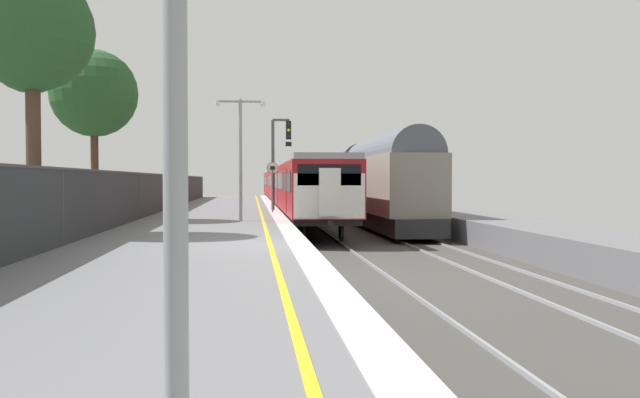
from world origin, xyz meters
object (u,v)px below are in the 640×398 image
platform_lamp_mid (240,148)px  background_tree_left (95,95)px  commuter_train_at_platform (288,184)px  speed_limit_sign (273,180)px  signal_gantry (278,153)px  background_tree_centre (32,37)px  freight_train_adjacent_track (346,179)px

platform_lamp_mid → background_tree_left: background_tree_left is taller
commuter_train_at_platform → background_tree_left: bearing=-109.0°
speed_limit_sign → signal_gantry: bearing=82.3°
platform_lamp_mid → background_tree_centre: size_ratio=0.61×
speed_limit_sign → platform_lamp_mid: size_ratio=0.52×
signal_gantry → background_tree_left: background_tree_left is taller
freight_train_adjacent_track → speed_limit_sign: 16.62m
background_tree_left → background_tree_centre: size_ratio=0.87×
platform_lamp_mid → background_tree_centre: 9.11m
background_tree_centre → signal_gantry: bearing=63.3°
speed_limit_sign → commuter_train_at_platform: bearing=84.8°
freight_train_adjacent_track → background_tree_left: (-13.14, -21.73, 3.34)m
platform_lamp_mid → background_tree_centre: bearing=-135.6°
commuter_train_at_platform → freight_train_adjacent_track: size_ratio=1.29×
freight_train_adjacent_track → background_tree_centre: (-13.48, -28.69, 4.25)m
freight_train_adjacent_track → speed_limit_sign: size_ratio=18.21×
speed_limit_sign → background_tree_centre: bearing=-120.2°
signal_gantry → background_tree_centre: (-8.00, -15.89, 2.84)m
signal_gantry → platform_lamp_mid: signal_gantry is taller
platform_lamp_mid → freight_train_adjacent_track: bearing=72.1°
freight_train_adjacent_track → background_tree_centre: background_tree_centre is taller
freight_train_adjacent_track → platform_lamp_mid: size_ratio=9.51×
commuter_train_at_platform → speed_limit_sign: (-1.85, -20.33, 0.35)m
commuter_train_at_platform → speed_limit_sign: bearing=-95.2°
platform_lamp_mid → background_tree_left: bearing=170.8°
freight_train_adjacent_track → signal_gantry: bearing=-113.2°
freight_train_adjacent_track → platform_lamp_mid: 23.86m
background_tree_centre → commuter_train_at_platform: bearing=74.2°
speed_limit_sign → background_tree_centre: background_tree_centre is taller
commuter_train_at_platform → signal_gantry: signal_gantry is taller
freight_train_adjacent_track → signal_gantry: size_ratio=9.32×
commuter_train_at_platform → freight_train_adjacent_track: (4.00, -4.77, 0.40)m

